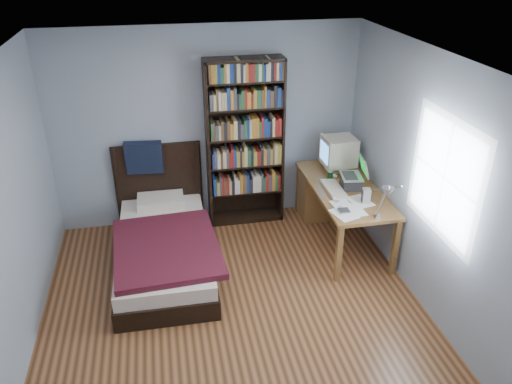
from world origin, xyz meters
TOP-DOWN VIEW (x-y plane):
  - room at (0.03, -0.00)m, footprint 4.20×4.24m
  - desk at (1.50, 1.66)m, footprint 0.75×1.67m
  - crt_monitor at (1.57, 1.66)m, footprint 0.40×0.37m
  - laptop at (1.58, 1.17)m, footprint 0.34×0.34m
  - desk_lamp at (1.47, 0.09)m, footprint 0.22×0.49m
  - keyboard at (1.35, 1.14)m, footprint 0.19×0.48m
  - speaker at (1.60, 0.78)m, footprint 0.10×0.10m
  - soda_can at (1.39, 1.41)m, footprint 0.06×0.06m
  - mouse at (1.48, 1.48)m, footprint 0.06×0.10m
  - phone_silver at (1.28, 0.87)m, footprint 0.05×0.09m
  - phone_grey at (1.27, 0.68)m, footprint 0.05×0.09m
  - external_drive at (1.28, 0.62)m, footprint 0.11×0.11m
  - bookshelf at (0.44, 1.94)m, footprint 0.96×0.30m
  - bed at (-0.65, 1.13)m, footprint 1.16×2.12m

SIDE VIEW (x-z plane):
  - bed at x=-0.65m, z-range -0.33..0.84m
  - desk at x=1.50m, z-range 0.05..0.78m
  - phone_silver at x=1.28m, z-range 0.73..0.75m
  - phone_grey at x=1.27m, z-range 0.73..0.75m
  - external_drive at x=1.28m, z-range 0.73..0.75m
  - mouse at x=1.48m, z-range 0.73..0.76m
  - keyboard at x=1.35m, z-range 0.72..0.77m
  - soda_can at x=1.39m, z-range 0.73..0.84m
  - speaker at x=1.60m, z-range 0.73..0.90m
  - laptop at x=1.58m, z-range 0.65..1.02m
  - crt_monitor at x=1.57m, z-range 0.76..1.20m
  - bookshelf at x=0.44m, z-range 0.00..2.13m
  - desk_lamp at x=1.47m, z-range 0.91..1.48m
  - room at x=0.03m, z-range 0.00..2.50m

